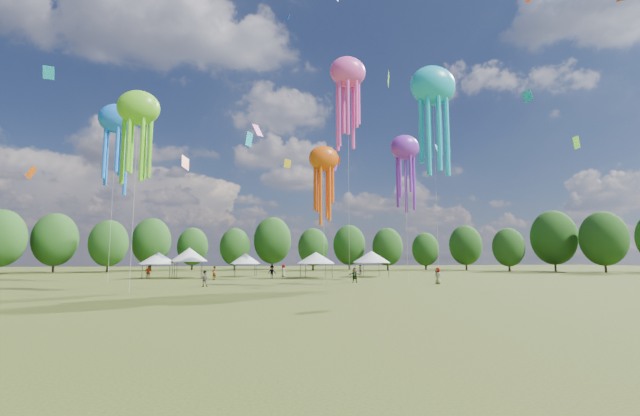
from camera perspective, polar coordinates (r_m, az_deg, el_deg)
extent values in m
plane|color=#384416|center=(14.41, 24.73, -17.48)|extent=(300.00, 300.00, 0.00)
imported|color=gray|center=(45.27, -15.08, -9.02)|extent=(0.80, 0.63, 1.62)
imported|color=gray|center=(66.64, -4.85, -8.29)|extent=(0.89, 1.07, 1.88)
imported|color=gray|center=(73.21, 5.35, -8.19)|extent=(0.87, 1.00, 1.74)
imported|color=gray|center=(62.38, -6.39, -8.41)|extent=(1.25, 0.83, 1.81)
imported|color=gray|center=(64.96, -21.79, -7.92)|extent=(1.13, 0.73, 1.79)
imported|color=gray|center=(51.35, 4.62, -8.86)|extent=(1.69, 0.96, 1.73)
imported|color=gray|center=(58.73, -13.85, -8.37)|extent=(0.68, 0.79, 1.82)
imported|color=gray|center=(50.04, 15.34, -8.66)|extent=(0.72, 0.97, 1.81)
cylinder|color=#47474C|center=(65.55, -22.49, -7.81)|extent=(0.08, 0.08, 1.95)
cylinder|color=#47474C|center=(69.15, -22.01, -7.74)|extent=(0.08, 0.08, 1.95)
cylinder|color=#47474C|center=(65.07, -19.29, -7.95)|extent=(0.08, 0.08, 1.95)
cylinder|color=#47474C|center=(68.71, -18.97, -7.87)|extent=(0.08, 0.08, 1.95)
cube|color=white|center=(67.08, -20.66, -6.97)|extent=(4.05, 4.05, 0.10)
cone|color=white|center=(67.07, -20.62, -6.22)|extent=(5.27, 5.27, 1.67)
cylinder|color=#47474C|center=(64.74, -18.71, -7.81)|extent=(0.08, 0.08, 2.32)
cylinder|color=#47474C|center=(68.37, -18.42, -7.75)|extent=(0.08, 0.08, 2.32)
cylinder|color=#47474C|center=(64.51, -15.46, -7.93)|extent=(0.08, 0.08, 2.32)
cylinder|color=#47474C|center=(68.15, -15.34, -7.85)|extent=(0.08, 0.08, 2.32)
cube|color=white|center=(66.40, -16.94, -6.79)|extent=(4.04, 4.04, 0.10)
cone|color=white|center=(66.40, -16.91, -5.89)|extent=(5.25, 5.25, 1.99)
cylinder|color=#47474C|center=(67.75, -11.18, -8.15)|extent=(0.08, 0.08, 1.91)
cylinder|color=#47474C|center=(70.98, -11.28, -8.07)|extent=(0.08, 0.08, 1.91)
cylinder|color=#47474C|center=(67.95, -8.43, -8.19)|extent=(0.08, 0.08, 1.91)
cylinder|color=#47474C|center=(71.17, -8.65, -8.12)|extent=(0.08, 0.08, 1.91)
cube|color=white|center=(69.42, -9.87, -7.31)|extent=(3.63, 3.63, 0.10)
cone|color=white|center=(69.42, -9.85, -6.59)|extent=(4.72, 4.72, 1.63)
cylinder|color=#47474C|center=(62.61, -1.94, -8.36)|extent=(0.08, 0.08, 1.98)
cylinder|color=#47474C|center=(66.53, -2.62, -8.26)|extent=(0.08, 0.08, 1.98)
cylinder|color=#47474C|center=(63.51, 1.63, -8.34)|extent=(0.08, 0.08, 1.98)
cylinder|color=#47474C|center=(67.38, 0.76, -8.25)|extent=(0.08, 0.08, 1.98)
cube|color=white|center=(64.96, -0.54, -7.39)|extent=(4.39, 4.39, 0.10)
cone|color=white|center=(64.95, -0.54, -6.59)|extent=(5.71, 5.71, 1.70)
cylinder|color=#47474C|center=(65.35, 5.76, -8.21)|extent=(0.08, 0.08, 2.10)
cylinder|color=#47474C|center=(69.18, 4.67, -8.14)|extent=(0.08, 0.08, 2.10)
cylinder|color=#47474C|center=(66.77, 9.07, -8.13)|extent=(0.08, 0.08, 2.10)
cylinder|color=#47474C|center=(70.52, 7.82, -8.07)|extent=(0.08, 0.08, 2.10)
cube|color=white|center=(67.90, 6.82, -7.21)|extent=(4.43, 4.43, 0.10)
cone|color=white|center=(67.90, 6.81, -6.41)|extent=(5.77, 5.77, 1.80)
ellipsoid|color=#6CD923|center=(41.34, -22.89, 12.12)|extent=(3.56, 2.49, 3.03)
cylinder|color=beige|center=(39.58, -23.40, 1.21)|extent=(0.03, 0.03, 15.79)
ellipsoid|color=#FF4BB3|center=(58.03, 3.70, 17.53)|extent=(4.67, 3.27, 3.97)
cylinder|color=beige|center=(53.96, 3.81, 4.53)|extent=(0.03, 0.03, 26.62)
ellipsoid|color=purple|center=(46.45, 11.17, 7.88)|extent=(3.11, 2.17, 2.64)
cylinder|color=beige|center=(45.20, 11.38, -1.00)|extent=(0.03, 0.03, 14.42)
ellipsoid|color=#1C74FE|center=(59.45, -25.31, 10.64)|extent=(4.27, 2.99, 3.63)
cylinder|color=beige|center=(57.39, -25.80, 1.10)|extent=(0.03, 0.03, 19.89)
ellipsoid|color=#E9550E|center=(44.47, 0.51, 6.57)|extent=(3.10, 2.17, 2.63)
cylinder|color=beige|center=(43.44, 0.52, -1.82)|extent=(0.03, 0.03, 13.03)
ellipsoid|color=#19B9D5|center=(59.83, 14.71, 15.38)|extent=(6.07, 4.25, 5.16)
cylinder|color=beige|center=(56.39, 15.08, 3.47)|extent=(0.03, 0.03, 25.09)
cube|color=#19B9D5|center=(72.29, -9.36, 8.97)|extent=(1.32, 1.70, 2.30)
cube|color=#FF4BB3|center=(78.57, 12.10, 16.38)|extent=(0.38, 0.81, 0.87)
cube|color=#EB4214|center=(60.94, 2.22, 6.33)|extent=(0.94, 0.39, 1.24)
cube|color=#1C74FE|center=(77.65, -4.30, 23.82)|extent=(0.66, 0.64, 0.95)
cube|color=#19B9D5|center=(54.89, 25.78, 13.19)|extent=(0.73, 0.97, 1.38)
cube|color=#E9550E|center=(80.59, -17.40, 5.74)|extent=(1.23, 2.37, 2.82)
cube|color=#6CD923|center=(66.06, 9.05, 16.49)|extent=(0.97, 1.67, 2.29)
cube|color=#19B9D5|center=(79.99, 15.39, 7.29)|extent=(1.60, 1.86, 2.41)
cube|color=purple|center=(85.77, 1.99, 5.44)|extent=(1.33, 0.84, 1.73)
cube|color=#E9550E|center=(73.93, -33.92, 3.92)|extent=(0.87, 1.71, 1.94)
cube|color=yellow|center=(61.88, -4.34, 5.88)|extent=(1.10, 0.15, 1.35)
cube|color=#6CD923|center=(67.41, 30.82, 7.45)|extent=(1.65, 0.49, 1.93)
cube|color=#19B9D5|center=(51.44, -32.28, 14.91)|extent=(1.00, 0.60, 1.23)
cube|color=#FF4BB3|center=(60.30, -8.27, 10.16)|extent=(1.62, 1.45, 1.83)
ellipsoid|color=#224A18|center=(97.48, -36.62, -3.20)|extent=(8.40, 8.40, 10.51)
cylinder|color=#38281C|center=(101.94, -31.82, -6.32)|extent=(0.44, 0.44, 3.41)
ellipsoid|color=#224A18|center=(102.00, -31.65, -3.57)|extent=(8.53, 8.53, 10.66)
cylinder|color=#38281C|center=(98.77, -26.32, -6.75)|extent=(0.44, 0.44, 3.07)
ellipsoid|color=#224A18|center=(98.81, -26.19, -4.19)|extent=(7.66, 7.66, 9.58)
cylinder|color=#38281C|center=(105.65, -21.53, -6.82)|extent=(0.44, 0.44, 3.43)
ellipsoid|color=#224A18|center=(105.71, -21.41, -4.15)|extent=(8.58, 8.58, 10.73)
cylinder|color=#38281C|center=(110.39, -16.58, -7.11)|extent=(0.44, 0.44, 2.95)
ellipsoid|color=#224A18|center=(110.41, -16.51, -4.91)|extent=(7.37, 7.37, 9.21)
cylinder|color=#38281C|center=(106.38, -11.24, -7.30)|extent=(0.44, 0.44, 2.89)
ellipsoid|color=#224A18|center=(106.41, -11.19, -5.06)|extent=(7.23, 7.23, 9.04)
cylinder|color=#38281C|center=(111.55, -6.34, -7.10)|extent=(0.44, 0.44, 3.84)
ellipsoid|color=#224A18|center=(111.64, -6.31, -4.27)|extent=(9.60, 9.60, 11.99)
cylinder|color=#38281C|center=(102.04, -0.93, -7.47)|extent=(0.44, 0.44, 2.84)
ellipsoid|color=#224A18|center=(102.06, -0.93, -5.17)|extent=(7.11, 7.11, 8.89)
cylinder|color=#38281C|center=(107.02, 3.91, -7.33)|extent=(0.44, 0.44, 3.16)
ellipsoid|color=#224A18|center=(107.06, 3.89, -4.90)|extent=(7.91, 7.91, 9.88)
cylinder|color=#38281C|center=(104.21, 8.97, -7.36)|extent=(0.44, 0.44, 2.88)
ellipsoid|color=#224A18|center=(104.24, 8.93, -5.08)|extent=(7.21, 7.21, 9.01)
cylinder|color=#38281C|center=(110.49, 13.83, -7.27)|extent=(0.44, 0.44, 2.63)
ellipsoid|color=#224A18|center=(110.50, 13.78, -5.31)|extent=(6.57, 6.57, 8.22)
cylinder|color=#38281C|center=(111.85, 18.79, -6.97)|extent=(0.44, 0.44, 3.13)
ellipsoid|color=#224A18|center=(111.89, 18.71, -4.67)|extent=(7.81, 7.81, 9.77)
cylinder|color=#38281C|center=(103.77, 23.78, -6.93)|extent=(0.44, 0.44, 2.72)
ellipsoid|color=#224A18|center=(103.79, 23.68, -4.77)|extent=(6.80, 6.80, 8.50)
cylinder|color=#38281C|center=(107.43, 28.70, -6.36)|extent=(0.44, 0.44, 3.81)
ellipsoid|color=#224A18|center=(107.52, 28.54, -3.44)|extent=(9.52, 9.52, 11.90)
cylinder|color=#38281C|center=(103.40, 33.59, -6.17)|extent=(0.44, 0.44, 3.51)
ellipsoid|color=#224A18|center=(103.47, 33.41, -3.38)|extent=(8.78, 8.78, 10.97)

